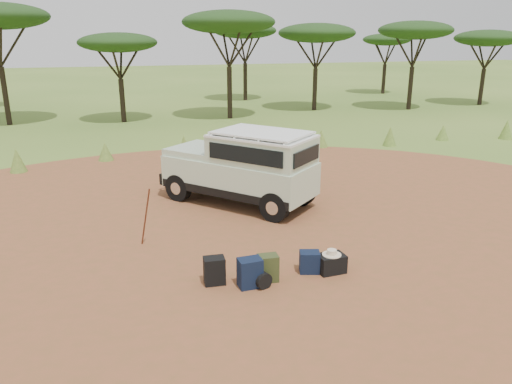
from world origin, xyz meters
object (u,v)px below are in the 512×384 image
object	(u,v)px
hard_case	(331,264)
duffel_navy	(309,262)
backpack_black	(214,271)
walking_staff	(146,217)
backpack_navy	(250,273)
backpack_olive	(268,268)
safari_vehicle	(243,169)

from	to	relation	value
hard_case	duffel_navy	bearing A→B (deg)	159.28
backpack_black	walking_staff	bearing A→B (deg)	120.03
backpack_navy	backpack_olive	world-z (taller)	backpack_navy
backpack_black	hard_case	xyz separation A→B (m)	(2.41, -0.19, -0.08)
duffel_navy	hard_case	world-z (taller)	duffel_navy
backpack_black	backpack_olive	size ratio (longest dim) A/B	1.01
backpack_black	hard_case	world-z (taller)	backpack_black
safari_vehicle	backpack_navy	xyz separation A→B (m)	(-1.16, -4.86, -0.76)
hard_case	backpack_olive	bearing A→B (deg)	175.39
safari_vehicle	backpack_olive	world-z (taller)	safari_vehicle
safari_vehicle	hard_case	world-z (taller)	safari_vehicle
hard_case	backpack_black	bearing A→B (deg)	171.25
safari_vehicle	hard_case	xyz separation A→B (m)	(0.62, -4.73, -0.86)
safari_vehicle	walking_staff	distance (m)	3.75
backpack_navy	backpack_olive	xyz separation A→B (m)	(0.41, 0.14, -0.02)
safari_vehicle	backpack_black	world-z (taller)	safari_vehicle
walking_staff	backpack_olive	xyz separation A→B (m)	(2.17, -2.40, -0.44)
backpack_black	duffel_navy	world-z (taller)	backpack_black
walking_staff	backpack_olive	bearing A→B (deg)	-82.67
backpack_olive	duffel_navy	distance (m)	0.95
safari_vehicle	backpack_navy	distance (m)	5.05
backpack_olive	duffel_navy	size ratio (longest dim) A/B	1.22
walking_staff	backpack_black	size ratio (longest dim) A/B	2.67
safari_vehicle	backpack_olive	xyz separation A→B (m)	(-0.75, -4.73, -0.77)
walking_staff	backpack_navy	world-z (taller)	walking_staff
backpack_navy	backpack_olive	distance (m)	0.43
backpack_navy	duffel_navy	distance (m)	1.37
walking_staff	duffel_navy	distance (m)	3.88
backpack_olive	backpack_navy	bearing A→B (deg)	-158.51
backpack_olive	hard_case	xyz separation A→B (m)	(1.37, -0.01, -0.08)
safari_vehicle	duffel_navy	xyz separation A→B (m)	(0.19, -4.60, -0.82)
safari_vehicle	duffel_navy	size ratio (longest dim) A/B	9.83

